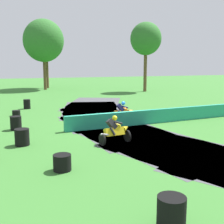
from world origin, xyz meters
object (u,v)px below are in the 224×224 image
object	(u,v)px
motorcycle_lead_orange	(123,112)
tire_stack_mid_a	(16,113)
motorcycle_chase_yellow	(115,130)
tire_stack_near	(27,104)
tire_stack_extra_a	(62,163)
tire_stack_extra_b	(171,213)
tire_stack_far	(22,137)
tire_stack_mid_b	(16,123)

from	to	relation	value
motorcycle_lead_orange	tire_stack_mid_a	xyz separation A→B (m)	(-6.65, 4.75, -0.46)
motorcycle_chase_yellow	tire_stack_near	world-z (taller)	motorcycle_chase_yellow
motorcycle_chase_yellow	tire_stack_extra_a	bearing A→B (deg)	-137.40
motorcycle_lead_orange	tire_stack_extra_b	bearing A→B (deg)	-106.04
tire_stack_mid_a	tire_stack_extra_a	bearing A→B (deg)	-83.54
motorcycle_lead_orange	tire_stack_extra_a	bearing A→B (deg)	-125.32
tire_stack_extra_b	motorcycle_lead_orange	bearing A→B (deg)	73.96
tire_stack_extra_a	tire_stack_extra_b	world-z (taller)	tire_stack_extra_b
tire_stack_near	tire_stack_far	world-z (taller)	same
motorcycle_chase_yellow	tire_stack_mid_b	size ratio (longest dim) A/B	2.09
tire_stack_mid_b	tire_stack_far	world-z (taller)	same
motorcycle_chase_yellow	tire_stack_near	size ratio (longest dim) A/B	2.09
motorcycle_lead_orange	tire_stack_extra_b	size ratio (longest dim) A/B	2.11
motorcycle_chase_yellow	tire_stack_extra_a	size ratio (longest dim) A/B	2.52
tire_stack_near	tire_stack_extra_a	size ratio (longest dim) A/B	1.21
motorcycle_lead_orange	tire_stack_extra_a	world-z (taller)	motorcycle_lead_orange
motorcycle_lead_orange	motorcycle_chase_yellow	world-z (taller)	motorcycle_lead_orange
tire_stack_mid_a	motorcycle_chase_yellow	bearing A→B (deg)	-64.44
tire_stack_near	tire_stack_mid_a	bearing A→B (deg)	-106.62
tire_stack_far	tire_stack_extra_b	xyz separation A→B (m)	(3.07, -8.49, 0.00)
tire_stack_extra_a	motorcycle_chase_yellow	bearing A→B (deg)	42.60
motorcycle_lead_orange	tire_stack_mid_b	world-z (taller)	motorcycle_lead_orange
tire_stack_extra_a	tire_stack_mid_a	bearing A→B (deg)	96.46
tire_stack_far	tire_stack_extra_a	world-z (taller)	tire_stack_far
motorcycle_lead_orange	tire_stack_mid_a	world-z (taller)	motorcycle_lead_orange
tire_stack_far	tire_stack_mid_a	bearing A→B (deg)	90.85
tire_stack_near	tire_stack_extra_a	world-z (taller)	tire_stack_near
tire_stack_near	tire_stack_mid_a	distance (m)	3.28
motorcycle_chase_yellow	tire_stack_mid_b	bearing A→B (deg)	134.94
motorcycle_chase_yellow	tire_stack_far	world-z (taller)	motorcycle_chase_yellow
tire_stack_mid_a	tire_stack_far	distance (m)	8.30
motorcycle_chase_yellow	tire_stack_near	distance (m)	12.97
tire_stack_far	tire_stack_extra_b	world-z (taller)	same
tire_stack_mid_a	tire_stack_mid_b	xyz separation A→B (m)	(-0.10, -4.77, 0.20)
motorcycle_chase_yellow	tire_stack_extra_a	xyz separation A→B (m)	(-3.09, -2.84, -0.33)
tire_stack_mid_a	tire_stack_mid_b	size ratio (longest dim) A/B	0.73
motorcycle_lead_orange	tire_stack_far	size ratio (longest dim) A/B	2.11
tire_stack_extra_a	tire_stack_near	bearing A→B (deg)	91.65
tire_stack_mid_a	motorcycle_lead_orange	bearing A→B (deg)	-35.53
tire_stack_near	tire_stack_mid_b	bearing A→B (deg)	-97.44
motorcycle_chase_yellow	tire_stack_near	xyz separation A→B (m)	(-3.53, 12.48, -0.23)
tire_stack_near	tire_stack_mid_a	size ratio (longest dim) A/B	1.37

